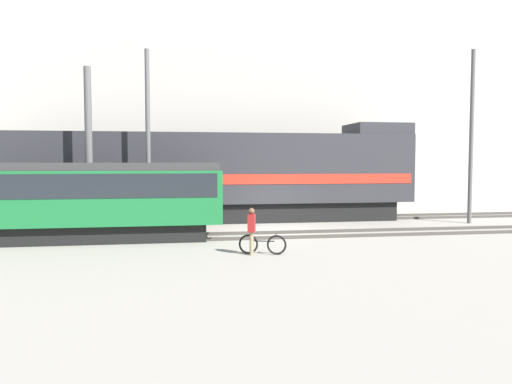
% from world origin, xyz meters
% --- Properties ---
extents(ground_plane, '(120.00, 120.00, 0.00)m').
position_xyz_m(ground_plane, '(0.00, 0.00, 0.00)').
color(ground_plane, gray).
extents(track_near, '(60.00, 1.51, 0.14)m').
position_xyz_m(track_near, '(0.00, -1.68, 0.07)').
color(track_near, '#47423D').
rests_on(track_near, ground).
extents(track_far, '(60.00, 1.51, 0.14)m').
position_xyz_m(track_far, '(0.00, 3.97, 0.07)').
color(track_far, '#47423D').
rests_on(track_far, ground).
extents(building_backdrop, '(46.11, 6.00, 13.84)m').
position_xyz_m(building_backdrop, '(0.00, 11.16, 6.92)').
color(building_backdrop, '#B7B2A8').
rests_on(building_backdrop, ground).
extents(freight_locomotive, '(21.52, 3.04, 5.13)m').
position_xyz_m(freight_locomotive, '(-2.77, 3.97, 2.38)').
color(freight_locomotive, black).
rests_on(freight_locomotive, ground).
extents(streetcar, '(10.28, 2.54, 3.06)m').
position_xyz_m(streetcar, '(-7.87, -1.68, 1.75)').
color(streetcar, black).
rests_on(streetcar, ground).
extents(bicycle, '(1.57, 0.63, 0.72)m').
position_xyz_m(bicycle, '(-1.65, -5.49, 0.34)').
color(bicycle, black).
rests_on(bicycle, ground).
extents(person, '(0.32, 0.41, 1.57)m').
position_xyz_m(person, '(-2.03, -5.52, 0.94)').
color(person, '#8C7A5B').
rests_on(person, ground).
extents(utility_pole_left, '(0.31, 0.31, 7.26)m').
position_xyz_m(utility_pole_left, '(-8.25, 1.15, 3.63)').
color(utility_pole_left, '#595959').
rests_on(utility_pole_left, ground).
extents(utility_pole_center, '(0.21, 0.21, 8.10)m').
position_xyz_m(utility_pole_center, '(-5.69, 1.15, 4.05)').
color(utility_pole_center, '#595959').
rests_on(utility_pole_center, ground).
extents(utility_pole_right, '(0.21, 0.21, 8.66)m').
position_xyz_m(utility_pole_right, '(10.14, 1.15, 4.33)').
color(utility_pole_right, '#595959').
rests_on(utility_pole_right, ground).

